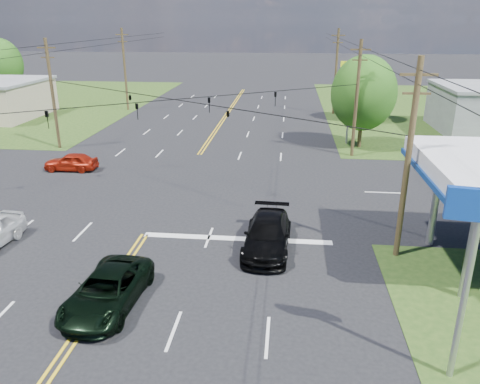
# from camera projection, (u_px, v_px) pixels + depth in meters

# --- Properties ---
(ground) EXTENTS (280.00, 280.00, 0.00)m
(ground) POSITION_uv_depth(u_px,v_px,m) (178.00, 186.00, 32.71)
(ground) COLOR black
(ground) RESTS_ON ground
(stop_bar) EXTENTS (10.00, 0.50, 0.02)m
(stop_bar) POSITION_uv_depth(u_px,v_px,m) (237.00, 239.00, 24.76)
(stop_bar) COLOR silver
(stop_bar) RESTS_ON ground
(pole_se) EXTENTS (1.60, 0.28, 9.50)m
(pole_se) POSITION_uv_depth(u_px,v_px,m) (408.00, 159.00, 21.36)
(pole_se) COLOR #3F311A
(pole_se) RESTS_ON ground
(pole_nw) EXTENTS (1.60, 0.28, 9.50)m
(pole_nw) POSITION_uv_depth(u_px,v_px,m) (52.00, 93.00, 40.65)
(pole_nw) COLOR #3F311A
(pole_nw) RESTS_ON ground
(pole_ne) EXTENTS (1.60, 0.28, 9.50)m
(pole_ne) POSITION_uv_depth(u_px,v_px,m) (357.00, 98.00, 38.15)
(pole_ne) COLOR #3F311A
(pole_ne) RESTS_ON ground
(pole_left_far) EXTENTS (1.60, 0.28, 10.00)m
(pole_left_far) POSITION_uv_depth(u_px,v_px,m) (125.00, 69.00, 58.29)
(pole_left_far) COLOR #3F311A
(pole_left_far) RESTS_ON ground
(pole_right_far) EXTENTS (1.60, 0.28, 10.00)m
(pole_right_far) POSITION_uv_depth(u_px,v_px,m) (336.00, 71.00, 55.80)
(pole_right_far) COLOR #3F311A
(pole_right_far) RESTS_ON ground
(span_wire_signals) EXTENTS (26.00, 18.00, 1.13)m
(span_wire_signals) POSITION_uv_depth(u_px,v_px,m) (174.00, 100.00, 30.63)
(span_wire_signals) COLOR black
(span_wire_signals) RESTS_ON ground
(power_lines) EXTENTS (26.04, 100.00, 0.64)m
(power_lines) POSITION_uv_depth(u_px,v_px,m) (164.00, 61.00, 27.86)
(power_lines) COLOR black
(power_lines) RESTS_ON ground
(tree_right_a) EXTENTS (5.70, 5.70, 8.18)m
(tree_right_a) POSITION_uv_depth(u_px,v_px,m) (364.00, 93.00, 40.87)
(tree_right_a) COLOR #3F311A
(tree_right_a) RESTS_ON ground
(tree_right_b) EXTENTS (4.94, 4.94, 7.09)m
(tree_right_b) POSITION_uv_depth(u_px,v_px,m) (370.00, 84.00, 52.06)
(tree_right_b) COLOR #3F311A
(tree_right_b) RESTS_ON ground
(tree_far_l) EXTENTS (6.08, 6.08, 8.72)m
(tree_far_l) POSITION_uv_depth(u_px,v_px,m) (0.00, 64.00, 63.84)
(tree_far_l) COLOR #3F311A
(tree_far_l) RESTS_ON ground
(pickup_dkgreen) EXTENTS (2.71, 5.34, 1.44)m
(pickup_dkgreen) POSITION_uv_depth(u_px,v_px,m) (107.00, 290.00, 18.73)
(pickup_dkgreen) COLOR black
(pickup_dkgreen) RESTS_ON ground
(suv_black) EXTENTS (2.48, 5.57, 1.59)m
(suv_black) POSITION_uv_depth(u_px,v_px,m) (267.00, 235.00, 23.40)
(suv_black) COLOR black
(suv_black) RESTS_ON ground
(sedan_red) EXTENTS (4.03, 1.71, 1.36)m
(sedan_red) POSITION_uv_depth(u_px,v_px,m) (71.00, 162.00, 35.83)
(sedan_red) COLOR #9D1C0B
(sedan_red) RESTS_ON ground
(polesign_se) EXTENTS (1.95, 0.58, 6.60)m
(polesign_se) POSITION_uv_depth(u_px,v_px,m) (476.00, 236.00, 13.51)
(polesign_se) COLOR #A5A5AA
(polesign_se) RESTS_ON ground
(polesign_ne) EXTENTS (2.09, 0.46, 7.55)m
(polesign_ne) POSITION_uv_depth(u_px,v_px,m) (351.00, 80.00, 41.73)
(polesign_ne) COLOR #A5A5AA
(polesign_ne) RESTS_ON ground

